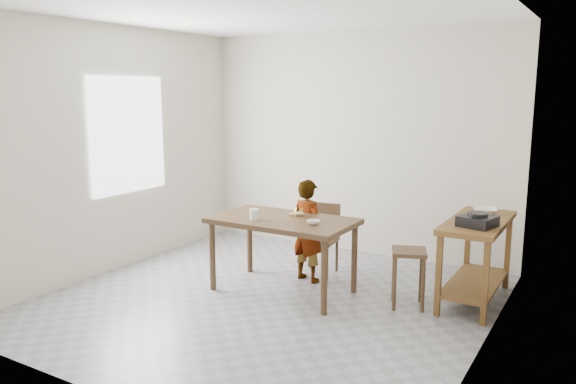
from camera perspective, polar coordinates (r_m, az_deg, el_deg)
The scene contains 17 objects.
floor at distance 5.53m, azimuth -2.15°, elevation -11.11°, with size 4.00×4.00×0.04m, color gray.
ceiling at distance 5.19m, azimuth -2.37°, elevation 18.29°, with size 4.00×4.00×0.04m, color white.
wall_back at distance 6.96m, azimuth 6.83°, elevation 4.91°, with size 4.00×0.04×2.70m, color beige.
wall_front at distance 3.68m, azimuth -19.58°, elevation -0.47°, with size 4.00×0.04×2.70m, color beige.
wall_left at distance 6.50m, azimuth -17.43°, elevation 4.12°, with size 0.04×4.00×2.70m, color beige.
wall_right at distance 4.44m, azimuth 20.24°, elevation 1.26°, with size 0.04×4.00×2.70m, color beige.
window_pane at distance 6.59m, azimuth -15.91°, elevation 5.59°, with size 0.02×1.10×1.30m, color white.
dining_table at distance 5.64m, azimuth -0.52°, elevation -6.42°, with size 1.40×0.80×0.75m, color #3E2B19, non-canonical shape.
prep_counter at distance 5.66m, azimuth 18.52°, elevation -6.65°, with size 0.50×1.20×0.80m, color brown, non-canonical shape.
child at distance 5.91m, azimuth 2.03°, elevation -3.93°, with size 0.40×0.26×1.09m, color white.
dining_chair at distance 6.17m, azimuth 3.12°, elevation -4.87°, with size 0.37×0.37×0.77m, color #3E2B19, non-canonical shape.
stool at distance 5.40m, azimuth 12.11°, elevation -8.57°, with size 0.31×0.31×0.55m, color #3E2B19, non-canonical shape.
glass_tumbler at distance 5.49m, azimuth -3.46°, elevation -2.28°, with size 0.08×0.08×0.11m, color white.
small_bowl at distance 5.31m, azimuth 2.57°, elevation -3.09°, with size 0.13×0.13×0.04m, color silver.
banana at distance 5.64m, azimuth 0.87°, elevation -2.18°, with size 0.16×0.11×0.06m, color yellow, non-canonical shape.
serving_bowl at distance 5.84m, azimuth 19.38°, elevation -1.82°, with size 0.23×0.23×0.06m, color silver.
gas_burner at distance 5.29m, azimuth 18.70°, elevation -2.82°, with size 0.29×0.29×0.10m, color black.
Camera 1 is at (2.79, -4.32, 2.00)m, focal length 35.00 mm.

